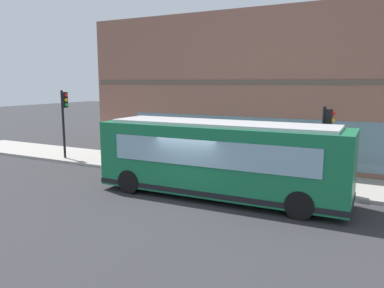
{
  "coord_description": "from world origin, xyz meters",
  "views": [
    {
      "loc": [
        -12.96,
        -6.77,
        4.6
      ],
      "look_at": [
        3.49,
        1.83,
        1.59
      ],
      "focal_mm": 35.53,
      "sensor_mm": 36.0,
      "label": 1
    }
  ],
  "objects_px": {
    "traffic_light_near_corner": "(327,133)",
    "pedestrian_walking_along_curb": "(189,147)",
    "traffic_light_down_block": "(64,111)",
    "pedestrian_near_building_entrance": "(197,151)",
    "newspaper_vending_box": "(320,171)",
    "city_bus_nearside": "(220,160)",
    "pedestrian_by_light_pole": "(105,141)",
    "fire_hydrant": "(244,172)"
  },
  "relations": [
    {
      "from": "city_bus_nearside",
      "to": "pedestrian_near_building_entrance",
      "type": "distance_m",
      "value": 4.54
    },
    {
      "from": "traffic_light_near_corner",
      "to": "pedestrian_near_building_entrance",
      "type": "bearing_deg",
      "value": 80.17
    },
    {
      "from": "traffic_light_near_corner",
      "to": "traffic_light_down_block",
      "type": "height_order",
      "value": "traffic_light_down_block"
    },
    {
      "from": "traffic_light_near_corner",
      "to": "traffic_light_down_block",
      "type": "relative_size",
      "value": 0.87
    },
    {
      "from": "pedestrian_walking_along_curb",
      "to": "traffic_light_near_corner",
      "type": "bearing_deg",
      "value": -106.56
    },
    {
      "from": "city_bus_nearside",
      "to": "fire_hydrant",
      "type": "relative_size",
      "value": 13.64
    },
    {
      "from": "traffic_light_near_corner",
      "to": "newspaper_vending_box",
      "type": "height_order",
      "value": "traffic_light_near_corner"
    },
    {
      "from": "pedestrian_near_building_entrance",
      "to": "pedestrian_by_light_pole",
      "type": "height_order",
      "value": "pedestrian_near_building_entrance"
    },
    {
      "from": "pedestrian_near_building_entrance",
      "to": "newspaper_vending_box",
      "type": "relative_size",
      "value": 1.88
    },
    {
      "from": "traffic_light_near_corner",
      "to": "pedestrian_by_light_pole",
      "type": "relative_size",
      "value": 2.12
    },
    {
      "from": "pedestrian_by_light_pole",
      "to": "newspaper_vending_box",
      "type": "distance_m",
      "value": 12.64
    },
    {
      "from": "fire_hydrant",
      "to": "newspaper_vending_box",
      "type": "relative_size",
      "value": 0.82
    },
    {
      "from": "city_bus_nearside",
      "to": "fire_hydrant",
      "type": "bearing_deg",
      "value": -2.61
    },
    {
      "from": "pedestrian_walking_along_curb",
      "to": "pedestrian_by_light_pole",
      "type": "bearing_deg",
      "value": 96.43
    },
    {
      "from": "traffic_light_down_block",
      "to": "newspaper_vending_box",
      "type": "xyz_separation_m",
      "value": [
        1.42,
        -14.33,
        -2.34
      ]
    },
    {
      "from": "pedestrian_near_building_entrance",
      "to": "pedestrian_by_light_pole",
      "type": "relative_size",
      "value": 1.02
    },
    {
      "from": "traffic_light_down_block",
      "to": "pedestrian_by_light_pole",
      "type": "xyz_separation_m",
      "value": [
        1.49,
        -1.71,
        -1.84
      ]
    },
    {
      "from": "city_bus_nearside",
      "to": "pedestrian_by_light_pole",
      "type": "bearing_deg",
      "value": 66.66
    },
    {
      "from": "city_bus_nearside",
      "to": "fire_hydrant",
      "type": "distance_m",
      "value": 2.82
    },
    {
      "from": "fire_hydrant",
      "to": "pedestrian_walking_along_curb",
      "type": "relative_size",
      "value": 0.46
    },
    {
      "from": "traffic_light_near_corner",
      "to": "newspaper_vending_box",
      "type": "relative_size",
      "value": 3.89
    },
    {
      "from": "city_bus_nearside",
      "to": "pedestrian_by_light_pole",
      "type": "distance_m",
      "value": 10.18
    },
    {
      "from": "pedestrian_near_building_entrance",
      "to": "pedestrian_walking_along_curb",
      "type": "xyz_separation_m",
      "value": [
        1.11,
        1.03,
        -0.06
      ]
    },
    {
      "from": "pedestrian_by_light_pole",
      "to": "newspaper_vending_box",
      "type": "bearing_deg",
      "value": -90.34
    },
    {
      "from": "traffic_light_down_block",
      "to": "pedestrian_near_building_entrance",
      "type": "xyz_separation_m",
      "value": [
        1.0,
        -8.23,
        -1.82
      ]
    },
    {
      "from": "pedestrian_near_building_entrance",
      "to": "newspaper_vending_box",
      "type": "bearing_deg",
      "value": -86.06
    },
    {
      "from": "city_bus_nearside",
      "to": "traffic_light_down_block",
      "type": "distance_m",
      "value": 11.41
    },
    {
      "from": "city_bus_nearside",
      "to": "pedestrian_by_light_pole",
      "type": "height_order",
      "value": "city_bus_nearside"
    },
    {
      "from": "pedestrian_near_building_entrance",
      "to": "pedestrian_walking_along_curb",
      "type": "bearing_deg",
      "value": 42.76
    },
    {
      "from": "fire_hydrant",
      "to": "newspaper_vending_box",
      "type": "distance_m",
      "value": 3.44
    },
    {
      "from": "traffic_light_down_block",
      "to": "newspaper_vending_box",
      "type": "distance_m",
      "value": 14.59
    },
    {
      "from": "traffic_light_down_block",
      "to": "pedestrian_walking_along_curb",
      "type": "bearing_deg",
      "value": -73.64
    },
    {
      "from": "traffic_light_down_block",
      "to": "pedestrian_by_light_pole",
      "type": "distance_m",
      "value": 2.92
    },
    {
      "from": "traffic_light_near_corner",
      "to": "pedestrian_near_building_entrance",
      "type": "xyz_separation_m",
      "value": [
        1.13,
        6.5,
        -1.47
      ]
    },
    {
      "from": "pedestrian_walking_along_curb",
      "to": "newspaper_vending_box",
      "type": "xyz_separation_m",
      "value": [
        -0.69,
        -7.13,
        -0.46
      ]
    },
    {
      "from": "traffic_light_near_corner",
      "to": "pedestrian_walking_along_curb",
      "type": "relative_size",
      "value": 2.18
    },
    {
      "from": "traffic_light_near_corner",
      "to": "newspaper_vending_box",
      "type": "bearing_deg",
      "value": 14.47
    },
    {
      "from": "pedestrian_walking_along_curb",
      "to": "pedestrian_near_building_entrance",
      "type": "bearing_deg",
      "value": -137.24
    },
    {
      "from": "traffic_light_down_block",
      "to": "pedestrian_near_building_entrance",
      "type": "distance_m",
      "value": 8.48
    },
    {
      "from": "fire_hydrant",
      "to": "pedestrian_by_light_pole",
      "type": "distance_m",
      "value": 9.58
    },
    {
      "from": "pedestrian_by_light_pole",
      "to": "traffic_light_near_corner",
      "type": "bearing_deg",
      "value": -97.1
    },
    {
      "from": "fire_hydrant",
      "to": "pedestrian_by_light_pole",
      "type": "xyz_separation_m",
      "value": [
        1.41,
        9.46,
        0.58
      ]
    }
  ]
}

